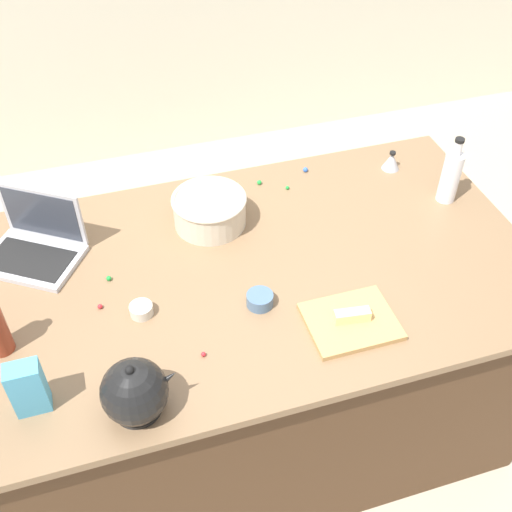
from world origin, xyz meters
TOP-DOWN VIEW (x-y plane):
  - ground_plane at (0.00, 0.00)m, footprint 12.00×12.00m
  - island_counter at (0.00, 0.00)m, footprint 1.89×1.11m
  - laptop at (-0.69, 0.28)m, footprint 0.38×0.36m
  - mixing_bowl_large at (-0.09, 0.27)m, footprint 0.27×0.27m
  - bottle_vinegar at (0.79, 0.14)m, footprint 0.07×0.07m
  - kettle at (-0.46, -0.43)m, footprint 0.21×0.18m
  - cutting_board at (0.20, -0.32)m, footprint 0.27×0.22m
  - butter_stick_left at (0.20, -0.32)m, footprint 0.11×0.05m
  - ramekin_small at (-0.40, -0.09)m, footprint 0.07×0.07m
  - ramekin_medium at (-0.04, -0.16)m, footprint 0.08×0.08m
  - kitchen_timer at (0.68, 0.38)m, footprint 0.07×0.07m
  - candy_bag at (-0.73, -0.34)m, footprint 0.09×0.06m
  - candy_0 at (0.24, 0.37)m, footprint 0.01×0.01m
  - candy_1 at (-0.48, 0.08)m, footprint 0.02×0.02m
  - candy_2 at (-0.52, -0.03)m, footprint 0.02×0.02m
  - candy_3 at (0.15, 0.44)m, footprint 0.02×0.02m
  - candy_4 at (0.35, 0.46)m, footprint 0.02×0.02m
  - candy_5 at (-0.25, -0.31)m, footprint 0.01×0.01m
  - candy_6 at (-0.04, 0.22)m, footprint 0.02×0.02m

SIDE VIEW (x-z plane):
  - ground_plane at x=0.00m, z-range 0.00..0.00m
  - island_counter at x=0.00m, z-range 0.00..0.90m
  - candy_0 at x=0.24m, z-range 0.90..0.91m
  - candy_5 at x=-0.25m, z-range 0.90..0.91m
  - candy_2 at x=-0.52m, z-range 0.90..0.92m
  - candy_1 at x=-0.48m, z-range 0.90..0.92m
  - candy_3 at x=0.15m, z-range 0.90..0.92m
  - cutting_board at x=0.20m, z-range 0.90..0.92m
  - candy_4 at x=0.35m, z-range 0.90..0.92m
  - candy_6 at x=-0.04m, z-range 0.90..0.92m
  - ramekin_small at x=-0.40m, z-range 0.90..0.94m
  - ramekin_medium at x=-0.04m, z-range 0.90..0.94m
  - kitchen_timer at x=0.68m, z-range 0.90..0.97m
  - butter_stick_left at x=0.20m, z-range 0.92..0.95m
  - laptop at x=-0.69m, z-range 0.84..1.06m
  - mixing_bowl_large at x=-0.09m, z-range 0.90..1.02m
  - kettle at x=-0.46m, z-range 0.88..1.08m
  - candy_bag at x=-0.73m, z-range 0.90..1.07m
  - bottle_vinegar at x=0.79m, z-range 0.87..1.14m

